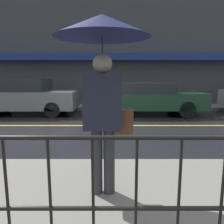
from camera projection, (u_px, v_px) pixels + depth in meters
The scene contains 9 objects.
ground_plane at pixel (92, 126), 7.21m from camera, with size 80.00×80.00×0.00m, color black.
sidewalk_near at pixel (61, 200), 2.76m from camera, with size 28.00×2.47×0.13m.
sidewalk_far at pixel (99, 107), 11.22m from camera, with size 28.00×1.60×0.13m.
lane_marking at pixel (92, 125), 7.21m from camera, with size 25.20×0.12×0.01m.
building_storefront at pixel (100, 44), 11.61m from camera, with size 28.00×0.85×6.70m.
railing_foreground at pixel (28, 186), 1.68m from camera, with size 12.00×0.04×1.06m.
pedestrian at pixel (102, 54), 2.55m from camera, with size 1.13×1.13×2.19m.
car_grey at pixel (24, 97), 9.25m from camera, with size 4.31×1.77×1.50m.
car_dark_green at pixel (145, 98), 9.26m from camera, with size 4.67×1.95×1.35m.
Camera 1 is at (0.65, -7.05, 1.62)m, focal length 35.00 mm.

